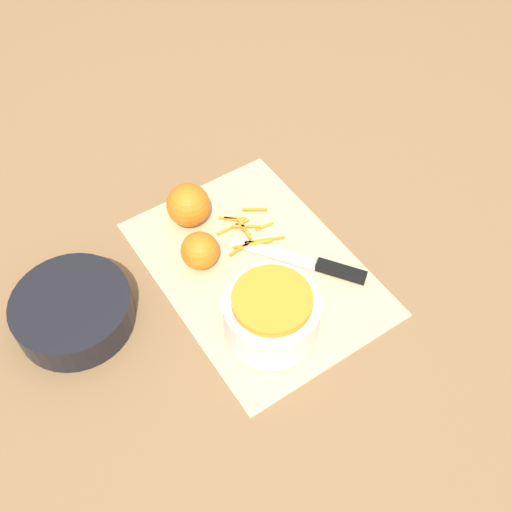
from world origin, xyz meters
TOP-DOWN VIEW (x-y plane):
  - ground_plane at (0.00, 0.00)m, footprint 4.00×4.00m
  - cutting_board at (0.00, 0.00)m, footprint 0.45×0.32m
  - bowl_speckled at (-0.12, 0.05)m, footprint 0.15×0.15m
  - bowl_dark at (0.08, 0.31)m, footprint 0.19×0.19m
  - knife at (-0.07, -0.09)m, footprint 0.21×0.16m
  - orange_left at (0.06, 0.08)m, footprint 0.07×0.07m
  - orange_right at (0.16, 0.04)m, footprint 0.08×0.08m
  - peel_pile at (0.08, -0.03)m, footprint 0.11×0.12m

SIDE VIEW (x-z plane):
  - ground_plane at x=0.00m, z-range 0.00..0.00m
  - cutting_board at x=0.00m, z-range 0.00..0.01m
  - peel_pile at x=0.08m, z-range 0.01..0.01m
  - knife at x=-0.07m, z-range 0.00..0.02m
  - bowl_dark at x=0.08m, z-range 0.00..0.06m
  - orange_left at x=0.06m, z-range 0.01..0.07m
  - orange_right at x=0.16m, z-range 0.01..0.09m
  - bowl_speckled at x=-0.12m, z-range 0.00..0.10m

